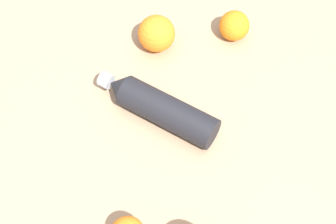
# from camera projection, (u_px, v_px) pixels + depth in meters

# --- Properties ---
(ground_plane) EXTENTS (2.40, 2.40, 0.00)m
(ground_plane) POSITION_uv_depth(u_px,v_px,m) (181.00, 119.00, 1.07)
(ground_plane) COLOR #9E7F60
(water_bottle) EXTENTS (0.08, 0.27, 0.07)m
(water_bottle) POSITION_uv_depth(u_px,v_px,m) (159.00, 107.00, 1.04)
(water_bottle) COLOR black
(water_bottle) RESTS_ON ground_plane
(orange_0) EXTENTS (0.07, 0.07, 0.07)m
(orange_0) POSITION_uv_depth(u_px,v_px,m) (234.00, 26.00, 1.16)
(orange_0) COLOR orange
(orange_0) RESTS_ON ground_plane
(orange_1) EXTENTS (0.08, 0.08, 0.08)m
(orange_1) POSITION_uv_depth(u_px,v_px,m) (156.00, 34.00, 1.14)
(orange_1) COLOR orange
(orange_1) RESTS_ON ground_plane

